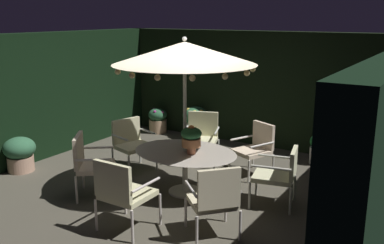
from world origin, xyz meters
TOP-DOWN VIEW (x-y plane):
  - ground_plane at (0.00, 0.00)m, footprint 6.85×6.67m
  - hedge_backdrop_rear at (0.00, 3.18)m, footprint 6.85×0.30m
  - hedge_backdrop_left at (-3.28, 0.00)m, footprint 0.30×6.67m
  - patio_dining_table at (0.18, -0.01)m, footprint 1.73×1.34m
  - patio_umbrella at (0.18, -0.01)m, footprint 2.22×2.22m
  - centerpiece_planter at (0.34, -0.08)m, footprint 0.33×0.33m
  - patio_chair_north at (1.66, 0.32)m, footprint 0.74×0.69m
  - patio_chair_northeast at (0.81, 1.37)m, footprint 0.76×0.78m
  - patio_chair_east at (-0.35, 1.41)m, footprint 0.80×0.77m
  - patio_chair_southeast at (-1.28, 0.40)m, footprint 0.71×0.78m
  - patio_chair_south at (-1.04, -0.91)m, footprint 0.84×0.85m
  - patio_chair_southwest at (0.19, -1.54)m, footprint 0.66×0.63m
  - patio_chair_west at (1.30, -1.04)m, footprint 0.83×0.83m
  - potted_plant_left_far at (2.96, 1.06)m, footprint 0.54×0.54m
  - potted_plant_front_corner at (-1.36, 2.81)m, footprint 0.59×0.59m
  - potted_plant_right_near at (-2.39, 2.73)m, footprint 0.45×0.45m
  - potted_plant_right_far at (-2.94, -0.80)m, footprint 0.58×0.58m
  - potted_plant_back_center at (1.66, 2.55)m, footprint 0.42×0.42m
  - potted_plant_left_near at (2.42, 2.56)m, footprint 0.54×0.54m

SIDE VIEW (x-z plane):
  - ground_plane at x=0.00m, z-range -0.02..0.00m
  - potted_plant_back_center at x=1.66m, z-range 0.01..0.60m
  - potted_plant_right_near at x=-2.39m, z-range 0.01..0.62m
  - potted_plant_right_far at x=-2.94m, z-range 0.03..0.68m
  - potted_plant_left_near at x=2.42m, z-range 0.02..0.73m
  - potted_plant_left_far at x=2.96m, z-range 0.03..0.73m
  - potted_plant_front_corner at x=-1.36m, z-range 0.04..0.79m
  - patio_chair_north at x=1.66m, z-range 0.08..0.99m
  - patio_chair_northeast at x=0.81m, z-range 0.07..1.00m
  - patio_chair_southeast at x=-1.28m, z-range 0.08..1.02m
  - patio_chair_west at x=1.30m, z-range 0.06..1.07m
  - patio_chair_east at x=-0.35m, z-range 0.08..1.06m
  - patio_chair_south at x=-1.04m, z-range 0.08..1.09m
  - patio_chair_southwest at x=0.19m, z-range 0.08..1.10m
  - patio_dining_table at x=0.18m, z-range 0.24..0.95m
  - centerpiece_planter at x=0.34m, z-range 0.75..1.21m
  - hedge_backdrop_rear at x=0.00m, z-range 0.00..2.49m
  - hedge_backdrop_left at x=-3.28m, z-range 0.00..2.49m
  - patio_umbrella at x=0.18m, z-range 1.00..3.51m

